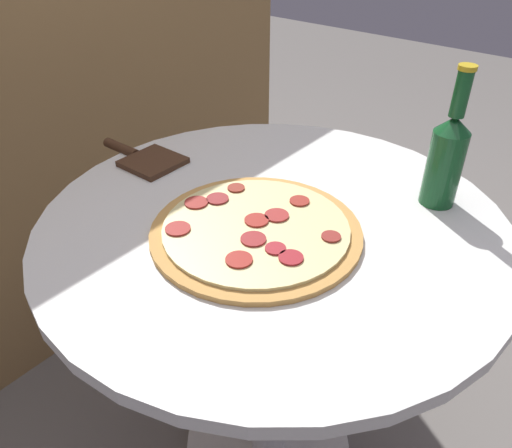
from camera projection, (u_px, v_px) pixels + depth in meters
ground_plane at (268, 444)px, 1.30m from camera, size 8.00×8.00×0.00m
table at (271, 288)px, 0.99m from camera, size 0.84×0.84×0.71m
fence_panel at (47, 110)px, 1.26m from camera, size 1.78×0.04×1.46m
pizza at (256, 230)px, 0.85m from camera, size 0.36×0.36×0.02m
beer_bottle at (447, 156)px, 0.88m from camera, size 0.06×0.06×0.26m
pizza_paddle at (144, 159)px, 1.07m from camera, size 0.11×0.21×0.02m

